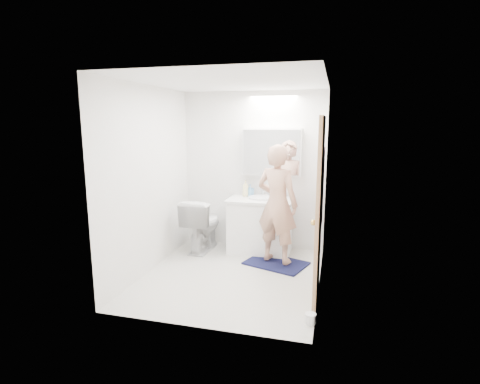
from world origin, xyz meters
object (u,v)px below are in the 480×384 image
(toilet, at_px, (202,224))
(person, at_px, (277,204))
(vanity_cabinet, at_px, (260,227))
(toothbrush_cup, at_px, (280,195))
(toilet_paper_roll, at_px, (311,318))
(soap_bottle_b, at_px, (250,190))
(soap_bottle_a, at_px, (246,188))
(medicine_cabinet, at_px, (272,152))

(toilet, distance_m, person, 1.31)
(vanity_cabinet, xyz_separation_m, toothbrush_cup, (0.27, 0.16, 0.47))
(vanity_cabinet, relative_size, toilet_paper_roll, 8.18)
(soap_bottle_b, height_order, toothbrush_cup, soap_bottle_b)
(person, xyz_separation_m, toilet_paper_roll, (0.57, -1.44, -0.80))
(toilet, bearing_deg, toilet_paper_roll, 137.02)
(vanity_cabinet, height_order, toilet, toilet)
(toilet, xyz_separation_m, soap_bottle_a, (0.62, 0.27, 0.54))
(toilet, xyz_separation_m, toothbrush_cup, (1.15, 0.28, 0.46))
(soap_bottle_b, distance_m, toilet_paper_roll, 2.47)
(vanity_cabinet, height_order, medicine_cabinet, medicine_cabinet)
(soap_bottle_a, bearing_deg, toothbrush_cup, 1.07)
(vanity_cabinet, xyz_separation_m, soap_bottle_a, (-0.26, 0.15, 0.55))
(soap_bottle_b, bearing_deg, toilet_paper_roll, -62.15)
(vanity_cabinet, xyz_separation_m, toilet, (-0.88, -0.11, 0.01))
(vanity_cabinet, xyz_separation_m, medicine_cabinet, (0.12, 0.21, 1.11))
(medicine_cabinet, height_order, toothbrush_cup, medicine_cabinet)
(toilet_paper_roll, bearing_deg, soap_bottle_a, 119.68)
(toilet, bearing_deg, person, 167.24)
(toilet, relative_size, toothbrush_cup, 8.99)
(toilet_paper_roll, bearing_deg, medicine_cabinet, 110.14)
(medicine_cabinet, relative_size, toothbrush_cup, 9.77)
(person, xyz_separation_m, soap_bottle_b, (-0.51, 0.61, 0.06))
(toilet, height_order, soap_bottle_a, soap_bottle_a)
(person, relative_size, soap_bottle_b, 8.78)
(person, distance_m, soap_bottle_b, 0.80)
(person, bearing_deg, toilet, 4.25)
(soap_bottle_a, bearing_deg, soap_bottle_b, 23.85)
(soap_bottle_a, relative_size, toothbrush_cup, 2.76)
(vanity_cabinet, relative_size, toilet, 1.11)
(medicine_cabinet, bearing_deg, toothbrush_cup, -18.92)
(vanity_cabinet, height_order, person, person)
(toilet, bearing_deg, medicine_cabinet, -160.27)
(soap_bottle_a, relative_size, toilet_paper_roll, 2.26)
(vanity_cabinet, bearing_deg, toilet, -172.55)
(toothbrush_cup, bearing_deg, soap_bottle_b, 177.54)
(toilet, relative_size, person, 0.50)
(medicine_cabinet, distance_m, soap_bottle_a, 0.68)
(soap_bottle_a, xyz_separation_m, soap_bottle_b, (0.07, 0.03, -0.03))
(toilet, height_order, person, person)
(medicine_cabinet, height_order, soap_bottle_b, medicine_cabinet)
(vanity_cabinet, bearing_deg, medicine_cabinet, 59.25)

